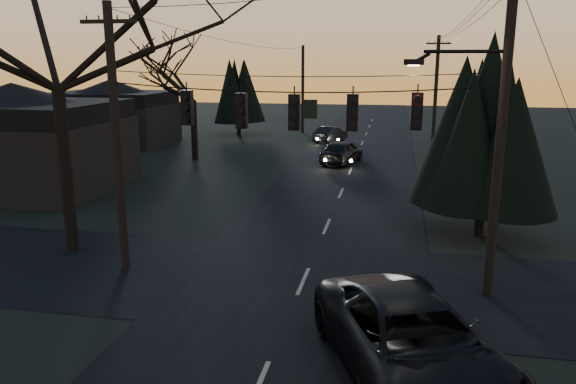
% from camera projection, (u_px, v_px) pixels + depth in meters
% --- Properties ---
extents(main_road, '(8.00, 120.00, 0.02)m').
position_uv_depth(main_road, '(337.00, 203.00, 27.14)').
color(main_road, black).
rests_on(main_road, ground).
extents(cross_road, '(60.00, 7.00, 0.02)m').
position_uv_depth(cross_road, '(303.00, 281.00, 17.59)').
color(cross_road, black).
rests_on(cross_road, ground).
extents(utility_pole_right, '(5.00, 0.30, 10.00)m').
position_uv_depth(utility_pole_right, '(487.00, 295.00, 16.58)').
color(utility_pole_right, black).
rests_on(utility_pole_right, ground).
extents(utility_pole_left, '(1.80, 0.30, 8.50)m').
position_uv_depth(utility_pole_left, '(126.00, 268.00, 18.69)').
color(utility_pole_left, black).
rests_on(utility_pole_left, ground).
extents(utility_pole_far_r, '(1.80, 0.30, 8.50)m').
position_uv_depth(utility_pole_far_r, '(432.00, 149.00, 43.33)').
color(utility_pole_far_r, black).
rests_on(utility_pole_far_r, ground).
extents(utility_pole_far_l, '(0.30, 0.30, 8.00)m').
position_uv_depth(utility_pole_far_l, '(302.00, 132.00, 53.08)').
color(utility_pole_far_l, black).
rests_on(utility_pole_far_l, ground).
extents(span_signal_assembly, '(11.50, 0.44, 1.48)m').
position_uv_depth(span_signal_assembly, '(296.00, 111.00, 16.39)').
color(span_signal_assembly, black).
rests_on(span_signal_assembly, ground).
extents(bare_tree_left, '(10.14, 10.14, 11.54)m').
position_uv_depth(bare_tree_left, '(52.00, 19.00, 18.52)').
color(bare_tree_left, black).
rests_on(bare_tree_left, ground).
extents(evergreen_right, '(3.98, 3.98, 7.13)m').
position_uv_depth(evergreen_right, '(487.00, 130.00, 21.24)').
color(evergreen_right, black).
rests_on(evergreen_right, ground).
extents(bare_tree_dist, '(6.62, 6.62, 8.14)m').
position_uv_depth(bare_tree_dist, '(192.00, 76.00, 37.54)').
color(bare_tree_dist, black).
rests_on(bare_tree_dist, ground).
extents(evergreen_dist, '(3.77, 3.77, 6.22)m').
position_uv_depth(evergreen_dist, '(238.00, 94.00, 50.53)').
color(evergreen_dist, black).
rests_on(evergreen_dist, ground).
extents(house_left_near, '(10.00, 8.00, 5.60)m').
position_uv_depth(house_left_near, '(17.00, 137.00, 29.61)').
color(house_left_near, black).
rests_on(house_left_near, ground).
extents(house_left_far, '(9.00, 7.00, 5.20)m').
position_uv_depth(house_left_far, '(112.00, 112.00, 45.49)').
color(house_left_far, black).
rests_on(house_left_far, ground).
extents(suv_near, '(5.22, 7.07, 1.79)m').
position_uv_depth(suv_near, '(413.00, 343.00, 11.99)').
color(suv_near, black).
rests_on(suv_near, ground).
extents(sedan_oncoming_a, '(2.82, 4.93, 1.58)m').
position_uv_depth(sedan_oncoming_a, '(342.00, 152.00, 37.14)').
color(sedan_oncoming_a, black).
rests_on(sedan_oncoming_a, ground).
extents(sedan_oncoming_b, '(2.65, 4.16, 1.29)m').
position_uv_depth(sedan_oncoming_b, '(331.00, 134.00, 46.80)').
color(sedan_oncoming_b, black).
rests_on(sedan_oncoming_b, ground).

